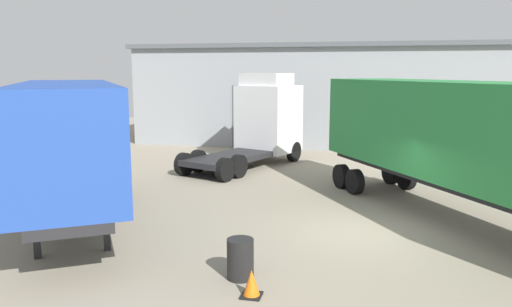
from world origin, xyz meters
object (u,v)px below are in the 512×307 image
container_trailer_green (461,134)px  traffic_cone (252,284)px  oil_drum (240,259)px  container_trailer_teal (68,135)px  tractor_unit_white (263,121)px

container_trailer_green → traffic_cone: bearing=-69.5°
oil_drum → traffic_cone: 0.93m
container_trailer_teal → traffic_cone: bearing=27.7°
tractor_unit_white → traffic_cone: tractor_unit_white is taller
container_trailer_teal → oil_drum: size_ratio=10.73×
container_trailer_green → oil_drum: size_ratio=12.73×
tractor_unit_white → oil_drum: 13.90m
tractor_unit_white → oil_drum: tractor_unit_white is taller
container_trailer_green → tractor_unit_white: bearing=-169.1°
tractor_unit_white → oil_drum: bearing=-148.7°
oil_drum → traffic_cone: (0.44, -0.79, -0.19)m
tractor_unit_white → container_trailer_green: 11.25m
oil_drum → tractor_unit_white: bearing=100.5°
container_trailer_teal → oil_drum: bearing=32.0°
tractor_unit_white → container_trailer_teal: (-3.28, -10.88, 0.58)m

